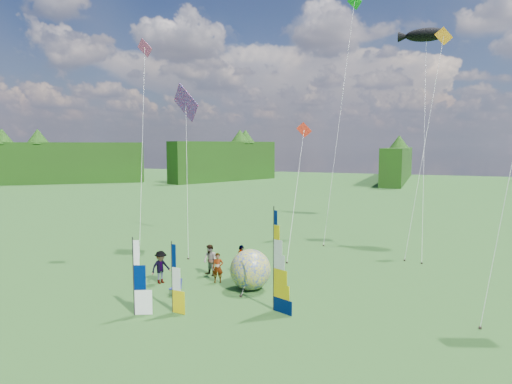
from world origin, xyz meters
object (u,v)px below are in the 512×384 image
(side_banner_left, at_px, (172,278))
(spectator_a, at_px, (218,268))
(spectator_b, at_px, (210,260))
(spectator_c, at_px, (161,267))
(side_banner_far, at_px, (134,278))
(feather_banner_main, at_px, (274,261))
(kite_whale, at_px, (425,124))
(spectator_d, at_px, (241,260))
(camp_chair, at_px, (175,287))
(bol_inflatable, at_px, (250,270))

(side_banner_left, height_order, spectator_a, side_banner_left)
(spectator_b, bearing_deg, side_banner_left, -55.55)
(side_banner_left, distance_m, spectator_c, 4.82)
(side_banner_far, bearing_deg, spectator_c, 84.97)
(feather_banner_main, height_order, kite_whale, kite_whale)
(spectator_a, distance_m, spectator_d, 2.02)
(spectator_d, distance_m, camp_chair, 5.14)
(side_banner_far, relative_size, spectator_c, 1.89)
(side_banner_left, xyz_separation_m, side_banner_far, (-1.47, -0.93, 0.13))
(spectator_c, bearing_deg, side_banner_far, -136.17)
(spectator_b, distance_m, kite_whale, 19.25)
(spectator_b, distance_m, spectator_d, 1.88)
(side_banner_left, relative_size, kite_whale, 0.17)
(kite_whale, bearing_deg, camp_chair, -103.64)
(camp_chair, bearing_deg, spectator_b, 98.01)
(side_banner_left, bearing_deg, spectator_a, 97.68)
(camp_chair, bearing_deg, kite_whale, 63.43)
(spectator_d, relative_size, camp_chair, 2.00)
(side_banner_left, distance_m, spectator_b, 6.21)
(spectator_a, distance_m, spectator_b, 1.49)
(side_banner_left, bearing_deg, bol_inflatable, 71.23)
(spectator_a, bearing_deg, spectator_c, -178.99)
(feather_banner_main, relative_size, spectator_d, 2.64)
(camp_chair, bearing_deg, feather_banner_main, 6.97)
(feather_banner_main, relative_size, kite_whale, 0.26)
(side_banner_left, height_order, kite_whale, kite_whale)
(side_banner_far, xyz_separation_m, spectator_c, (-1.56, 4.62, -0.83))
(kite_whale, bearing_deg, spectator_c, -110.67)
(feather_banner_main, xyz_separation_m, bol_inflatable, (-2.19, 2.50, -1.30))
(bol_inflatable, height_order, kite_whale, kite_whale)
(side_banner_far, height_order, kite_whale, kite_whale)
(spectator_b, bearing_deg, spectator_a, -21.85)
(spectator_b, height_order, kite_whale, kite_whale)
(bol_inflatable, relative_size, spectator_c, 1.19)
(feather_banner_main, xyz_separation_m, spectator_c, (-7.37, 1.71, -1.48))
(spectator_b, bearing_deg, bol_inflatable, -1.96)
(side_banner_far, bearing_deg, spectator_b, 63.37)
(feather_banner_main, relative_size, spectator_c, 2.58)
(bol_inflatable, bearing_deg, camp_chair, -143.67)
(side_banner_left, bearing_deg, spectator_c, 136.26)
(feather_banner_main, bearing_deg, side_banner_far, -129.95)
(side_banner_far, distance_m, bol_inflatable, 6.54)
(feather_banner_main, xyz_separation_m, spectator_a, (-4.41, 3.02, -1.56))
(side_banner_far, xyz_separation_m, spectator_d, (2.04, 7.84, -0.85))
(side_banner_left, bearing_deg, spectator_d, 92.10)
(side_banner_left, xyz_separation_m, camp_chair, (-1.11, 2.08, -1.18))
(spectator_a, xyz_separation_m, camp_chair, (-1.04, -2.92, -0.39))
(spectator_b, relative_size, camp_chair, 2.06)
(side_banner_far, relative_size, camp_chair, 3.86)
(feather_banner_main, xyz_separation_m, side_banner_left, (-4.34, -1.98, -0.77))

